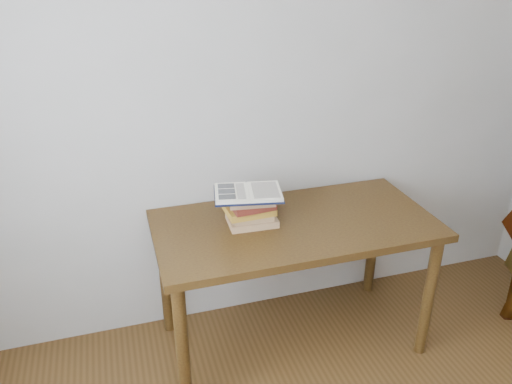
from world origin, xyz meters
name	(u,v)px	position (x,y,z in m)	size (l,w,h in m)	color
desk	(295,239)	(0.05, 1.38, 0.64)	(1.38, 0.69, 0.74)	#483212
book_stack	(251,210)	(-0.17, 1.43, 0.81)	(0.25, 0.19, 0.15)	tan
open_book	(248,193)	(-0.18, 1.43, 0.90)	(0.36, 0.28, 0.03)	black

